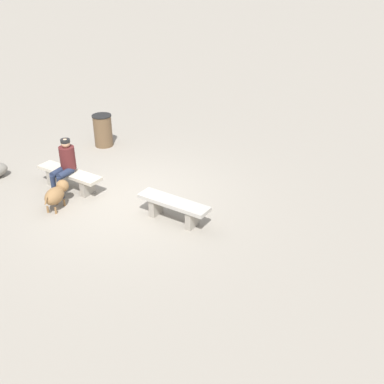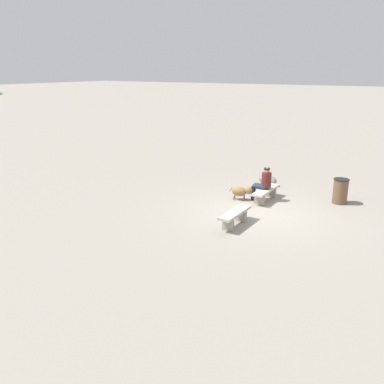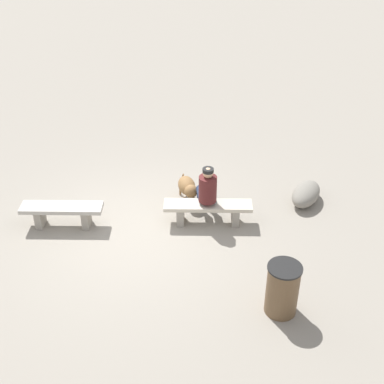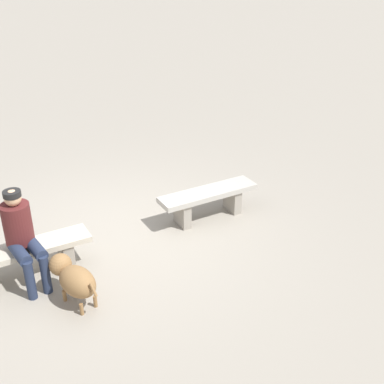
{
  "view_description": "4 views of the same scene",
  "coord_description": "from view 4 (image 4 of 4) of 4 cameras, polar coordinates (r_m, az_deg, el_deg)",
  "views": [
    {
      "loc": [
        -5.88,
        6.64,
        4.91
      ],
      "look_at": [
        -1.5,
        -0.38,
        0.42
      ],
      "focal_mm": 42.79,
      "sensor_mm": 36.0,
      "label": 1
    },
    {
      "loc": [
        -11.82,
        -4.62,
        4.53
      ],
      "look_at": [
        -0.73,
        2.09,
        0.57
      ],
      "focal_mm": 38.04,
      "sensor_mm": 36.0,
      "label": 2
    },
    {
      "loc": [
        1.04,
        -7.77,
        5.86
      ],
      "look_at": [
        1.07,
        0.74,
        0.4
      ],
      "focal_mm": 48.01,
      "sensor_mm": 36.0,
      "label": 3
    },
    {
      "loc": [
        2.07,
        5.6,
        3.72
      ],
      "look_at": [
        -1.28,
        -0.08,
        0.36
      ],
      "focal_mm": 45.53,
      "sensor_mm": 36.0,
      "label": 4
    }
  ],
  "objects": [
    {
      "name": "bench_left",
      "position": [
        7.29,
        1.89,
        -0.77
      ],
      "size": [
        1.54,
        0.41,
        0.45
      ],
      "rotation": [
        0.0,
        0.0,
        -0.02
      ],
      "color": "gray",
      "rests_on": "ground"
    },
    {
      "name": "ground",
      "position": [
        7.05,
        -8.71,
        -5.46
      ],
      "size": [
        210.0,
        210.0,
        0.06
      ],
      "primitive_type": "cube",
      "color": "gray"
    },
    {
      "name": "bench_right",
      "position": [
        6.37,
        -19.22,
        -7.11
      ],
      "size": [
        1.68,
        0.41,
        0.43
      ],
      "rotation": [
        0.0,
        0.0,
        -0.02
      ],
      "color": "gray",
      "rests_on": "ground"
    },
    {
      "name": "seated_person",
      "position": [
        6.09,
        -19.35,
        -4.52
      ],
      "size": [
        0.39,
        0.68,
        1.21
      ],
      "rotation": [
        0.0,
        0.0,
        0.11
      ],
      "color": "#511E1E",
      "rests_on": "ground"
    },
    {
      "name": "dog",
      "position": [
        5.79,
        -13.71,
        -9.73
      ],
      "size": [
        0.47,
        0.82,
        0.52
      ],
      "rotation": [
        0.0,
        0.0,
        4.98
      ],
      "color": "olive",
      "rests_on": "ground"
    }
  ]
}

